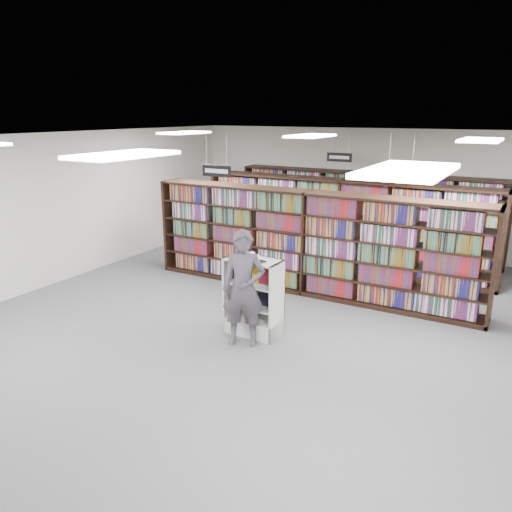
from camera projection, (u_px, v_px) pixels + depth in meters
The scene contains 18 objects.
floor at pixel (259, 326), 8.72m from camera, with size 12.00×12.00×0.00m, color #535358.
ceiling at pixel (260, 138), 7.82m from camera, with size 10.00×12.00×0.10m, color silver.
wall_back at pixel (369, 190), 13.29m from camera, with size 10.00×0.10×3.20m, color silver.
wall_left at pixel (55, 209), 10.63m from camera, with size 0.10×12.00×3.20m, color silver.
bookshelf_row_near at pixel (307, 243), 10.10m from camera, with size 7.00×0.60×2.10m.
bookshelf_row_mid at pixel (342, 224), 11.77m from camera, with size 7.00×0.60×2.10m.
bookshelf_row_far at pixel (364, 212), 13.19m from camera, with size 7.00×0.60×2.10m.
aisle_sign_left at pixel (217, 170), 9.56m from camera, with size 0.65×0.02×0.80m.
aisle_sign_right at pixel (400, 168), 9.81m from camera, with size 0.65×0.02×0.80m.
aisle_sign_center at pixel (339, 156), 12.43m from camera, with size 0.65×0.02×0.80m.
troffer_front_center at pixel (124, 155), 5.33m from camera, with size 0.60×1.20×0.04m, color white.
troffer_front_right at pixel (408, 171), 3.91m from camera, with size 0.60×1.20×0.04m, color white.
troffer_back_left at pixel (184, 133), 10.93m from camera, with size 0.60×1.20×0.04m, color white.
troffer_back_center at pixel (311, 136), 9.51m from camera, with size 0.60×1.20×0.04m, color white.
troffer_back_right at pixel (481, 140), 8.09m from camera, with size 0.60×1.20×0.04m, color white.
endcap_display at pixel (254, 308), 8.33m from camera, with size 0.95×0.50×1.31m.
open_book at pixel (246, 258), 8.04m from camera, with size 0.70×0.57×0.13m.
shopper at pixel (244, 289), 7.82m from camera, with size 0.68×0.45×1.87m, color #4C4852.
Camera 1 is at (3.90, -7.02, 3.60)m, focal length 35.00 mm.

